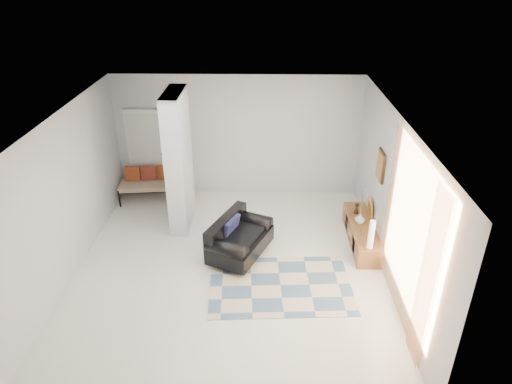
{
  "coord_description": "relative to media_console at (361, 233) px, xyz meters",
  "views": [
    {
      "loc": [
        0.61,
        -6.69,
        5.03
      ],
      "look_at": [
        0.46,
        0.6,
        1.24
      ],
      "focal_mm": 32.0,
      "sensor_mm": 36.0,
      "label": 1
    }
  ],
  "objects": [
    {
      "name": "wall_back",
      "position": [
        -2.52,
        2.1,
        1.2
      ],
      "size": [
        6.0,
        0.0,
        6.0
      ],
      "primitive_type": "plane",
      "rotation": [
        1.57,
        0.0,
        0.0
      ],
      "color": "silver",
      "rests_on": "ground"
    },
    {
      "name": "curtain",
      "position": [
        0.15,
        -2.05,
        1.25
      ],
      "size": [
        0.0,
        2.55,
        2.55
      ],
      "primitive_type": "plane",
      "rotation": [
        1.57,
        0.0,
        1.57
      ],
      "color": "orange",
      "rests_on": "wall_right"
    },
    {
      "name": "cylinder_lamp",
      "position": [
        -0.02,
        -0.79,
        0.47
      ],
      "size": [
        0.1,
        0.1,
        0.55
      ],
      "primitive_type": "cylinder",
      "color": "silver",
      "rests_on": "media_console"
    },
    {
      "name": "wall_art",
      "position": [
        0.2,
        -0.0,
        1.45
      ],
      "size": [
        0.04,
        0.45,
        0.55
      ],
      "primitive_type": "cube",
      "color": "#311D0D",
      "rests_on": "wall_right"
    },
    {
      "name": "floor",
      "position": [
        -2.52,
        -0.9,
        -0.2
      ],
      "size": [
        6.0,
        6.0,
        0.0
      ],
      "primitive_type": "plane",
      "color": "white",
      "rests_on": "ground"
    },
    {
      "name": "wall_right",
      "position": [
        0.23,
        -0.9,
        1.2
      ],
      "size": [
        0.0,
        6.0,
        6.0
      ],
      "primitive_type": "plane",
      "rotation": [
        1.57,
        0.0,
        -1.57
      ],
      "color": "silver",
      "rests_on": "ground"
    },
    {
      "name": "loveseat",
      "position": [
        -2.4,
        -0.49,
        0.16
      ],
      "size": [
        1.26,
        1.55,
        0.76
      ],
      "rotation": [
        0.0,
        0.0,
        -0.42
      ],
      "color": "silver",
      "rests_on": "floor"
    },
    {
      "name": "ceiling",
      "position": [
        -2.52,
        -0.9,
        2.6
      ],
      "size": [
        6.0,
        6.0,
        0.0
      ],
      "primitive_type": "plane",
      "rotation": [
        3.14,
        0.0,
        0.0
      ],
      "color": "white",
      "rests_on": "wall_back"
    },
    {
      "name": "wall_front",
      "position": [
        -2.52,
        -3.9,
        1.2
      ],
      "size": [
        6.0,
        0.0,
        6.0
      ],
      "primitive_type": "plane",
      "rotation": [
        -1.57,
        0.0,
        0.0
      ],
      "color": "silver",
      "rests_on": "ground"
    },
    {
      "name": "area_rug",
      "position": [
        -1.62,
        -1.39,
        -0.2
      ],
      "size": [
        2.49,
        1.73,
        0.01
      ],
      "primitive_type": "cube",
      "rotation": [
        0.0,
        0.0,
        0.05
      ],
      "color": "beige",
      "rests_on": "floor"
    },
    {
      "name": "media_console",
      "position": [
        0.0,
        0.0,
        0.0
      ],
      "size": [
        0.45,
        1.82,
        0.8
      ],
      "color": "brown",
      "rests_on": "floor"
    },
    {
      "name": "wall_left",
      "position": [
        -5.27,
        -0.9,
        1.2
      ],
      "size": [
        0.0,
        6.0,
        6.0
      ],
      "primitive_type": "plane",
      "rotation": [
        1.57,
        0.0,
        1.57
      ],
      "color": "silver",
      "rests_on": "ground"
    },
    {
      "name": "daybed",
      "position": [
        -4.45,
        1.73,
        0.22
      ],
      "size": [
        1.63,
        0.82,
        0.77
      ],
      "rotation": [
        0.0,
        0.0,
        0.1
      ],
      "color": "black",
      "rests_on": "floor"
    },
    {
      "name": "hallway_door",
      "position": [
        -4.62,
        2.06,
        0.82
      ],
      "size": [
        0.85,
        0.06,
        2.04
      ],
      "primitive_type": "cube",
      "color": "silver",
      "rests_on": "floor"
    },
    {
      "name": "partition_column",
      "position": [
        -3.62,
        0.7,
        1.2
      ],
      "size": [
        0.35,
        1.2,
        2.8
      ],
      "primitive_type": "cube",
      "color": "silver",
      "rests_on": "floor"
    },
    {
      "name": "bronze_figurine",
      "position": [
        -0.05,
        0.42,
        0.31
      ],
      "size": [
        0.12,
        0.12,
        0.23
      ],
      "primitive_type": null,
      "rotation": [
        0.0,
        0.0,
        -0.03
      ],
      "color": "black",
      "rests_on": "media_console"
    },
    {
      "name": "vase",
      "position": [
        -0.05,
        0.04,
        0.3
      ],
      "size": [
        0.21,
        0.21,
        0.21
      ],
      "primitive_type": "imported",
      "rotation": [
        0.0,
        0.0,
        -0.09
      ],
      "color": "silver",
      "rests_on": "media_console"
    }
  ]
}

